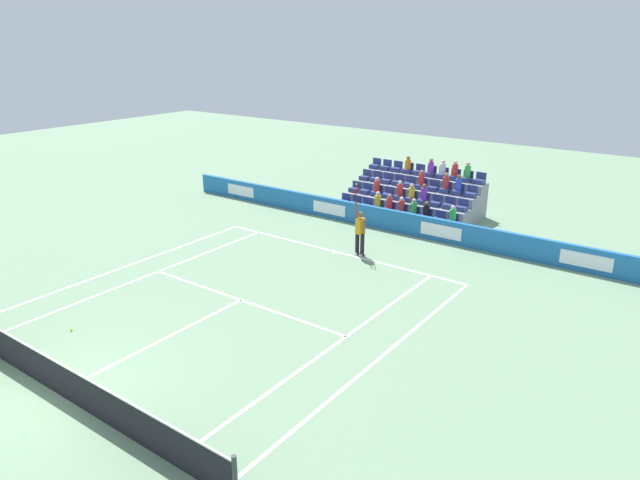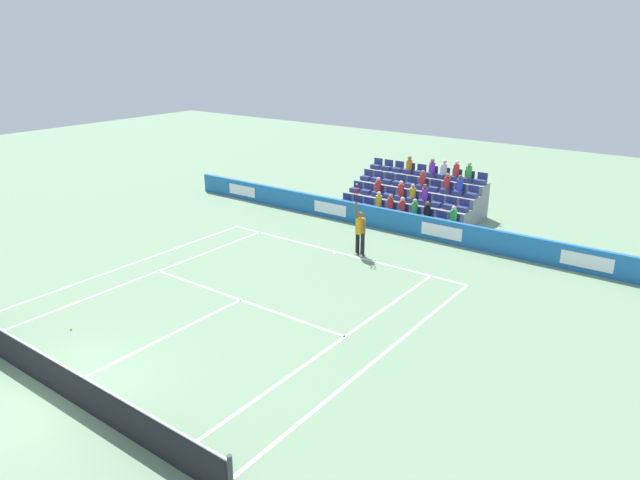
# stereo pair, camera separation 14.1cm
# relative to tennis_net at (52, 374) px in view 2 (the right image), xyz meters

# --- Properties ---
(ground_plane) EXTENTS (80.00, 80.00, 0.00)m
(ground_plane) POSITION_rel_tennis_net_xyz_m (0.00, 0.00, -0.49)
(ground_plane) COLOR gray
(line_baseline) EXTENTS (10.97, 0.10, 0.01)m
(line_baseline) POSITION_rel_tennis_net_xyz_m (0.00, -11.89, -0.49)
(line_baseline) COLOR white
(line_baseline) RESTS_ON ground
(line_service) EXTENTS (8.23, 0.10, 0.01)m
(line_service) POSITION_rel_tennis_net_xyz_m (0.00, -6.40, -0.49)
(line_service) COLOR white
(line_service) RESTS_ON ground
(line_centre_service) EXTENTS (0.10, 6.40, 0.01)m
(line_centre_service) POSITION_rel_tennis_net_xyz_m (0.00, -3.20, -0.49)
(line_centre_service) COLOR white
(line_centre_service) RESTS_ON ground
(line_singles_sideline_left) EXTENTS (0.10, 11.89, 0.01)m
(line_singles_sideline_left) POSITION_rel_tennis_net_xyz_m (4.12, -5.95, -0.49)
(line_singles_sideline_left) COLOR white
(line_singles_sideline_left) RESTS_ON ground
(line_singles_sideline_right) EXTENTS (0.10, 11.89, 0.01)m
(line_singles_sideline_right) POSITION_rel_tennis_net_xyz_m (-4.12, -5.95, -0.49)
(line_singles_sideline_right) COLOR white
(line_singles_sideline_right) RESTS_ON ground
(line_doubles_sideline_left) EXTENTS (0.10, 11.89, 0.01)m
(line_doubles_sideline_left) POSITION_rel_tennis_net_xyz_m (5.49, -5.95, -0.49)
(line_doubles_sideline_left) COLOR white
(line_doubles_sideline_left) RESTS_ON ground
(line_doubles_sideline_right) EXTENTS (0.10, 11.89, 0.01)m
(line_doubles_sideline_right) POSITION_rel_tennis_net_xyz_m (-5.49, -5.95, -0.49)
(line_doubles_sideline_right) COLOR white
(line_doubles_sideline_right) RESTS_ON ground
(line_centre_mark) EXTENTS (0.10, 0.20, 0.01)m
(line_centre_mark) POSITION_rel_tennis_net_xyz_m (0.00, -11.79, -0.49)
(line_centre_mark) COLOR white
(line_centre_mark) RESTS_ON ground
(sponsor_barrier) EXTENTS (22.66, 0.22, 0.95)m
(sponsor_barrier) POSITION_rel_tennis_net_xyz_m (0.00, -15.52, -0.02)
(sponsor_barrier) COLOR #1E66AD
(sponsor_barrier) RESTS_ON ground
(tennis_net) EXTENTS (11.97, 0.10, 1.07)m
(tennis_net) POSITION_rel_tennis_net_xyz_m (0.00, 0.00, 0.00)
(tennis_net) COLOR #33383D
(tennis_net) RESTS_ON ground
(tennis_player) EXTENTS (0.53, 0.37, 2.85)m
(tennis_player) POSITION_rel_tennis_net_xyz_m (-0.92, -12.15, 0.50)
(tennis_player) COLOR black
(tennis_player) RESTS_ON ground
(stadium_stand) EXTENTS (6.20, 3.80, 2.62)m
(stadium_stand) POSITION_rel_tennis_net_xyz_m (-0.02, -18.45, 0.20)
(stadium_stand) COLOR gray
(stadium_stand) RESTS_ON ground
(loose_tennis_ball) EXTENTS (0.07, 0.07, 0.07)m
(loose_tennis_ball) POSITION_rel_tennis_net_xyz_m (2.56, -1.97, -0.46)
(loose_tennis_ball) COLOR #D1E533
(loose_tennis_ball) RESTS_ON ground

